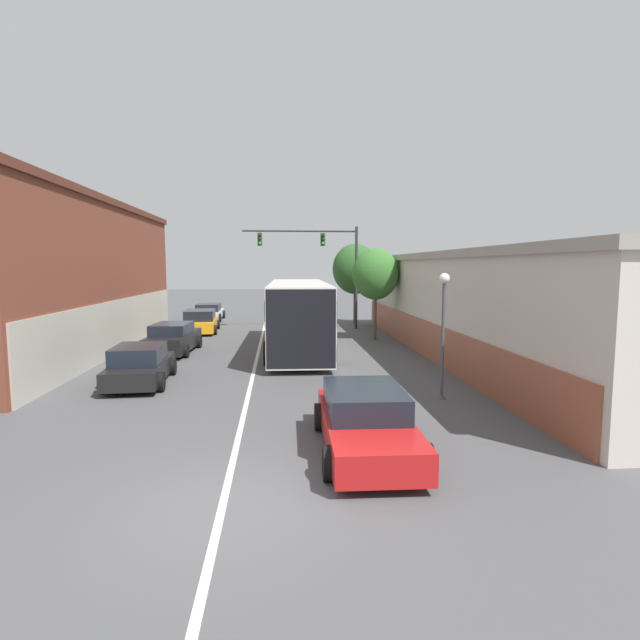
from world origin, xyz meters
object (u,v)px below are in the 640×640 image
street_lamp (443,326)px  street_tree_near (375,274)px  parked_car_left_near (140,365)px  parked_car_left_far (173,339)px  traffic_signal_gantry (324,256)px  hatchback_foreground (366,421)px  parked_car_left_mid (200,322)px  bus (298,312)px  parked_car_left_distant (209,312)px  street_tree_far (355,269)px

street_lamp → street_tree_near: bearing=88.4°
parked_car_left_near → parked_car_left_far: parked_car_left_far is taller
parked_car_left_far → traffic_signal_gantry: bearing=-40.7°
hatchback_foreground → parked_car_left_near: size_ratio=1.13×
parked_car_left_mid → parked_car_left_far: (-0.13, -7.33, 0.02)m
hatchback_foreground → parked_car_left_far: 14.64m
bus → street_lamp: street_lamp is taller
bus → parked_car_left_far: bearing=92.7°
parked_car_left_distant → street_tree_near: 15.28m
street_lamp → street_tree_near: size_ratio=0.77×
parked_car_left_mid → parked_car_left_distant: size_ratio=1.03×
parked_car_left_near → street_lamp: (9.68, -2.79, 1.60)m
hatchback_foreground → parked_car_left_distant: bearing=15.8°
hatchback_foreground → parked_car_left_mid: 21.35m
parked_car_left_far → parked_car_left_distant: 14.10m
parked_car_left_near → parked_car_left_far: 6.22m
parked_car_left_near → street_tree_near: 14.17m
bus → parked_car_left_far: 5.97m
street_lamp → parked_car_left_far: bearing=137.5°
parked_car_left_far → parked_car_left_distant: bearing=4.1°
bus → hatchback_foreground: 13.19m
hatchback_foreground → street_tree_near: (3.38, 16.32, 2.95)m
parked_car_left_near → parked_car_left_far: size_ratio=0.94×
street_tree_near → street_tree_far: street_tree_far is taller
traffic_signal_gantry → street_lamp: traffic_signal_gantry is taller
parked_car_left_distant → street_tree_far: street_tree_far is taller
parked_car_left_far → street_tree_near: size_ratio=0.89×
street_lamp → traffic_signal_gantry: bearing=96.8°
parked_car_left_far → parked_car_left_mid: bearing=2.0°
parked_car_left_mid → traffic_signal_gantry: 8.70m
hatchback_foreground → parked_car_left_mid: (-6.68, 20.28, 0.00)m
bus → parked_car_left_far: bus is taller
parked_car_left_distant → street_lamp: street_lamp is taller
parked_car_left_near → street_tree_far: (10.11, 17.25, 3.19)m
parked_car_left_distant → bus: bearing=-156.9°
parked_car_left_mid → street_tree_near: (10.06, -3.97, 2.95)m
street_lamp → street_tree_near: 12.44m
street_tree_near → hatchback_foreground: bearing=-101.7°
parked_car_left_distant → street_lamp: size_ratio=1.19×
traffic_signal_gantry → street_tree_near: size_ratio=1.45×
parked_car_left_distant → street_tree_far: size_ratio=0.82×
street_lamp → street_tree_far: street_tree_far is taller
parked_car_left_near → street_tree_far: bearing=-33.6°
parked_car_left_near → traffic_signal_gantry: traffic_signal_gantry is taller
bus → traffic_signal_gantry: 8.72m
street_tree_far → parked_car_left_mid: bearing=-159.9°
hatchback_foreground → parked_car_left_near: parked_car_left_near is taller
parked_car_left_mid → street_tree_near: bearing=-114.8°
traffic_signal_gantry → street_lamp: bearing=-83.2°
street_tree_near → street_tree_far: 7.68m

